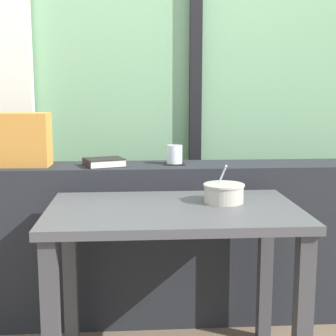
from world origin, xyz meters
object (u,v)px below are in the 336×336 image
object	(u,v)px
coaster_square	(174,164)
soup_bowl	(224,193)
breakfast_table	(174,239)
closed_book	(104,162)
juice_glass	(174,155)
throw_pillow	(16,140)

from	to	relation	value
coaster_square	soup_bowl	size ratio (longest dim) A/B	0.59
breakfast_table	closed_book	distance (m)	0.63
juice_glass	closed_book	distance (m)	0.35
juice_glass	throw_pillow	distance (m)	0.78
coaster_square	juice_glass	distance (m)	0.04
juice_glass	breakfast_table	bearing A→B (deg)	-95.00
breakfast_table	throw_pillow	size ratio (longest dim) A/B	3.13
closed_book	breakfast_table	bearing A→B (deg)	-58.89
throw_pillow	closed_book	bearing A→B (deg)	-3.66
breakfast_table	soup_bowl	size ratio (longest dim) A/B	5.89
juice_glass	soup_bowl	distance (m)	0.50
closed_book	throw_pillow	world-z (taller)	throw_pillow
breakfast_table	coaster_square	xyz separation A→B (m)	(0.05, 0.54, 0.22)
breakfast_table	soup_bowl	bearing A→B (deg)	18.21
coaster_square	juice_glass	size ratio (longest dim) A/B	1.09
breakfast_table	soup_bowl	world-z (taller)	soup_bowl
closed_book	coaster_square	bearing A→B (deg)	5.49
breakfast_table	throw_pillow	world-z (taller)	throw_pillow
breakfast_table	coaster_square	distance (m)	0.58
closed_book	throw_pillow	size ratio (longest dim) A/B	0.70
breakfast_table	juice_glass	bearing A→B (deg)	85.00
coaster_square	breakfast_table	bearing A→B (deg)	-95.00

